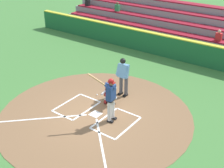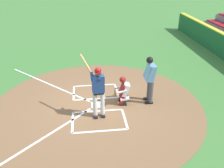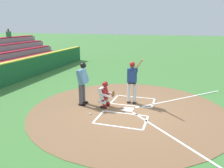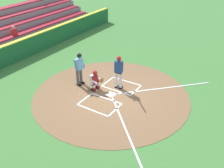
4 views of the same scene
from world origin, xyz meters
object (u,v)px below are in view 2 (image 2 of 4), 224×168
(catcher, at_px, (123,90))
(plate_umpire, at_px, (150,77))
(batter, at_px, (98,89))
(baseball, at_px, (126,91))

(catcher, bearing_deg, plate_umpire, -89.98)
(batter, height_order, plate_umpire, batter)
(catcher, bearing_deg, batter, 128.18)
(batter, distance_m, catcher, 1.35)
(plate_umpire, xyz_separation_m, baseball, (0.95, 0.72, -1.04))
(batter, distance_m, plate_umpire, 2.14)
(catcher, xyz_separation_m, baseball, (0.95, -0.29, -0.55))
(batter, bearing_deg, catcher, -51.82)
(baseball, bearing_deg, batter, 143.61)
(baseball, bearing_deg, catcher, 163.15)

